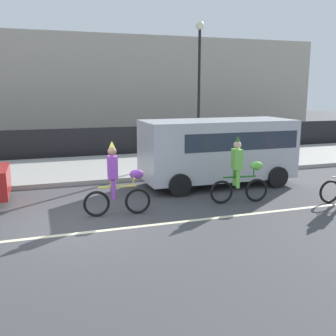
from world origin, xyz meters
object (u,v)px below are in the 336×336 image
Objects in this scene: parade_cyclist_purple at (117,183)px; parked_van_silver at (219,147)px; street_lamp_post at (199,70)px; parade_cyclist_lime at (240,174)px.

parked_van_silver is at bearing 29.34° from parade_cyclist_purple.
parked_van_silver is (3.88, 2.18, 0.44)m from parade_cyclist_purple.
street_lamp_post reaches higher than parked_van_silver.
street_lamp_post is at bearing 75.87° from parked_van_silver.
parade_cyclist_lime is 7.56m from street_lamp_post.
parade_cyclist_lime is at bearing -102.85° from street_lamp_post.
parade_cyclist_lime is at bearing -100.12° from parked_van_silver.
street_lamp_post is (1.53, 6.70, 3.15)m from parade_cyclist_lime.
parade_cyclist_purple and parade_cyclist_lime have the same top height.
parade_cyclist_purple is 0.38× the size of parked_van_silver.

